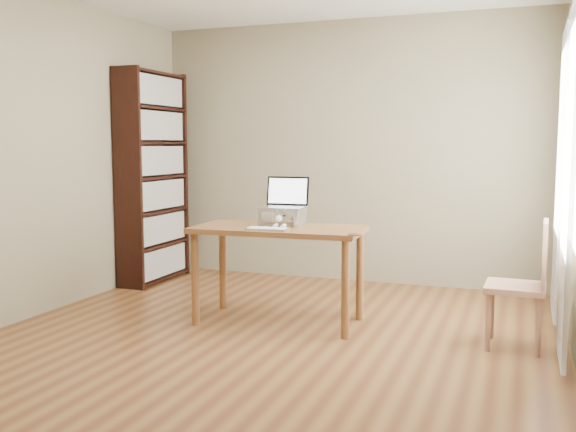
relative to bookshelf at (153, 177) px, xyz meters
The scene contains 10 objects.
room 2.43m from the bookshelf, 39.52° to the right, with size 4.04×4.54×2.64m.
bookshelf is the anchor object (origin of this frame).
curtains 3.83m from the bookshelf, 11.30° to the right, with size 0.03×1.90×2.25m.
desk 2.06m from the bookshelf, 30.09° to the right, with size 1.32×0.70×0.75m.
laptop_stand 1.99m from the bookshelf, 28.08° to the right, with size 0.32×0.25×0.13m.
laptop 1.95m from the bookshelf, 26.51° to the right, with size 0.35×0.30×0.24m.
keyboard 2.15m from the bookshelf, 35.29° to the right, with size 0.31×0.15×0.02m.
coaster 2.73m from the bookshelf, 27.47° to the right, with size 0.10×0.10×0.01m, color #592E1E.
cat 1.99m from the bookshelf, 27.11° to the right, with size 0.26×0.49×0.17m.
chair 3.73m from the bookshelf, 16.24° to the right, with size 0.40×0.40×0.88m.
Camera 1 is at (1.67, -4.00, 1.38)m, focal length 40.00 mm.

